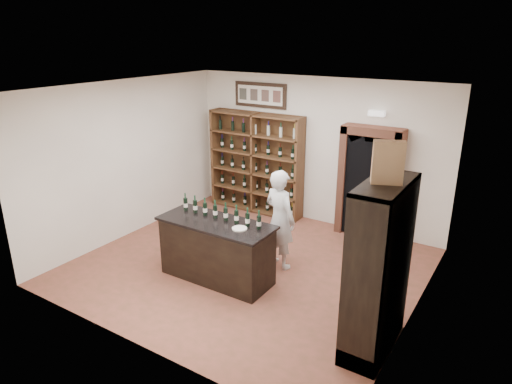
# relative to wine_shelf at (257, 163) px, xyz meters

# --- Properties ---
(floor) EXTENTS (5.50, 5.50, 0.00)m
(floor) POSITION_rel_wine_shelf_xyz_m (1.30, -2.33, -1.10)
(floor) COLOR brown
(floor) RESTS_ON ground
(ceiling) EXTENTS (5.50, 5.50, 0.00)m
(ceiling) POSITION_rel_wine_shelf_xyz_m (1.30, -2.33, 1.90)
(ceiling) COLOR white
(ceiling) RESTS_ON wall_back
(wall_back) EXTENTS (5.50, 0.04, 3.00)m
(wall_back) POSITION_rel_wine_shelf_xyz_m (1.30, 0.17, 0.40)
(wall_back) COLOR white
(wall_back) RESTS_ON ground
(wall_left) EXTENTS (0.04, 5.00, 3.00)m
(wall_left) POSITION_rel_wine_shelf_xyz_m (-1.45, -2.33, 0.40)
(wall_left) COLOR white
(wall_left) RESTS_ON ground
(wall_right) EXTENTS (0.04, 5.00, 3.00)m
(wall_right) POSITION_rel_wine_shelf_xyz_m (4.05, -2.33, 0.40)
(wall_right) COLOR white
(wall_right) RESTS_ON ground
(wine_shelf) EXTENTS (2.20, 0.38, 2.20)m
(wine_shelf) POSITION_rel_wine_shelf_xyz_m (0.00, 0.00, 0.00)
(wine_shelf) COLOR brown
(wine_shelf) RESTS_ON ground
(framed_picture) EXTENTS (1.25, 0.04, 0.52)m
(framed_picture) POSITION_rel_wine_shelf_xyz_m (0.00, 0.14, 1.45)
(framed_picture) COLOR black
(framed_picture) RESTS_ON wall_back
(arched_doorway) EXTENTS (1.17, 0.35, 2.17)m
(arched_doorway) POSITION_rel_wine_shelf_xyz_m (2.55, -0.00, 0.04)
(arched_doorway) COLOR black
(arched_doorway) RESTS_ON ground
(emergency_light) EXTENTS (0.30, 0.10, 0.10)m
(emergency_light) POSITION_rel_wine_shelf_xyz_m (2.55, 0.09, 1.30)
(emergency_light) COLOR white
(emergency_light) RESTS_ON wall_back
(tasting_counter) EXTENTS (1.88, 0.78, 1.00)m
(tasting_counter) POSITION_rel_wine_shelf_xyz_m (1.10, -2.93, -0.61)
(tasting_counter) COLOR black
(tasting_counter) RESTS_ON ground
(counter_bottle_0) EXTENTS (0.07, 0.07, 0.30)m
(counter_bottle_0) POSITION_rel_wine_shelf_xyz_m (0.38, -2.81, 0.01)
(counter_bottle_0) COLOR black
(counter_bottle_0) RESTS_ON tasting_counter
(counter_bottle_1) EXTENTS (0.07, 0.07, 0.30)m
(counter_bottle_1) POSITION_rel_wine_shelf_xyz_m (0.59, -2.81, 0.01)
(counter_bottle_1) COLOR black
(counter_bottle_1) RESTS_ON tasting_counter
(counter_bottle_2) EXTENTS (0.07, 0.07, 0.30)m
(counter_bottle_2) POSITION_rel_wine_shelf_xyz_m (0.79, -2.81, 0.01)
(counter_bottle_2) COLOR black
(counter_bottle_2) RESTS_ON tasting_counter
(counter_bottle_3) EXTENTS (0.07, 0.07, 0.30)m
(counter_bottle_3) POSITION_rel_wine_shelf_xyz_m (1.00, -2.81, 0.01)
(counter_bottle_3) COLOR black
(counter_bottle_3) RESTS_ON tasting_counter
(counter_bottle_4) EXTENTS (0.07, 0.07, 0.30)m
(counter_bottle_4) POSITION_rel_wine_shelf_xyz_m (1.20, -2.81, 0.01)
(counter_bottle_4) COLOR black
(counter_bottle_4) RESTS_ON tasting_counter
(counter_bottle_5) EXTENTS (0.07, 0.07, 0.30)m
(counter_bottle_5) POSITION_rel_wine_shelf_xyz_m (1.41, -2.81, 0.01)
(counter_bottle_5) COLOR black
(counter_bottle_5) RESTS_ON tasting_counter
(counter_bottle_6) EXTENTS (0.07, 0.07, 0.30)m
(counter_bottle_6) POSITION_rel_wine_shelf_xyz_m (1.61, -2.81, 0.01)
(counter_bottle_6) COLOR black
(counter_bottle_6) RESTS_ON tasting_counter
(counter_bottle_7) EXTENTS (0.07, 0.07, 0.30)m
(counter_bottle_7) POSITION_rel_wine_shelf_xyz_m (1.82, -2.81, 0.01)
(counter_bottle_7) COLOR black
(counter_bottle_7) RESTS_ON tasting_counter
(side_cabinet) EXTENTS (0.48, 1.20, 2.20)m
(side_cabinet) POSITION_rel_wine_shelf_xyz_m (3.82, -3.23, -0.35)
(side_cabinet) COLOR black
(side_cabinet) RESTS_ON ground
(shopkeeper) EXTENTS (0.71, 0.56, 1.71)m
(shopkeeper) POSITION_rel_wine_shelf_xyz_m (1.73, -2.01, -0.24)
(shopkeeper) COLOR silver
(shopkeeper) RESTS_ON ground
(plate) EXTENTS (0.23, 0.23, 0.02)m
(plate) POSITION_rel_wine_shelf_xyz_m (1.58, -2.97, -0.09)
(plate) COLOR silver
(plate) RESTS_ON tasting_counter
(wine_crate) EXTENTS (0.37, 0.26, 0.49)m
(wine_crate) POSITION_rel_wine_shelf_xyz_m (3.79, -3.27, 1.34)
(wine_crate) COLOR tan
(wine_crate) RESTS_ON side_cabinet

